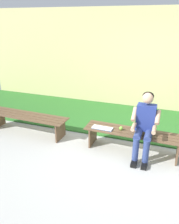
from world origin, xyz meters
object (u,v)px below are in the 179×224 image
at_px(bench_near, 133,136).
at_px(bench_far, 27,119).
at_px(apple, 121,128).
at_px(person_seated, 145,124).
at_px(book_open, 102,128).

distance_m(bench_near, bench_far, 2.40).
bearing_deg(apple, person_seated, 168.64).
height_order(bench_near, apple, apple).
bearing_deg(book_open, person_seated, 179.24).
bearing_deg(bench_near, bench_far, 0.00).
relative_size(person_seated, apple, 16.40).
xyz_separation_m(person_seated, book_open, (0.81, -0.03, -0.23)).
relative_size(bench_far, person_seated, 1.57).
distance_m(person_seated, apple, 0.50).
xyz_separation_m(bench_near, person_seated, (-0.21, 0.10, 0.34)).
bearing_deg(apple, book_open, 8.92).
relative_size(bench_far, book_open, 4.65).
bearing_deg(bench_far, apple, 179.75).
bearing_deg(bench_near, person_seated, 154.24).
bearing_deg(bench_far, book_open, 177.90).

